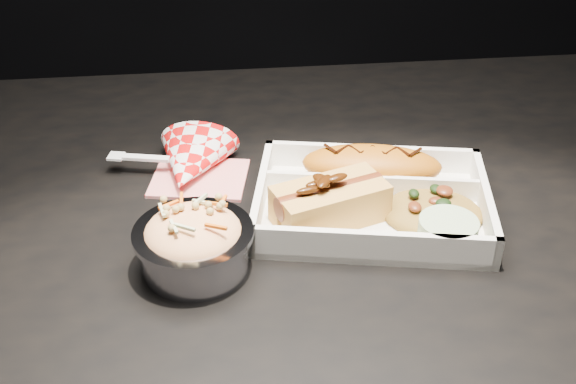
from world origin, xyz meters
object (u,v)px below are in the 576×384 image
at_px(foil_coleslaw_cup, 194,241).
at_px(food_tray, 371,205).
at_px(hotdog, 330,200).
at_px(dining_table, 322,272).
at_px(fried_pastry, 372,165).
at_px(napkin_fork, 190,163).

bearing_deg(foil_coleslaw_cup, food_tray, 21.23).
relative_size(hotdog, foil_coleslaw_cup, 1.11).
height_order(dining_table, food_tray, food_tray).
bearing_deg(fried_pastry, food_tray, -101.17).
xyz_separation_m(hotdog, foil_coleslaw_cup, (-0.14, -0.06, 0.00)).
height_order(hotdog, napkin_fork, napkin_fork).
height_order(food_tray, foil_coleslaw_cup, foil_coleslaw_cup).
distance_m(dining_table, fried_pastry, 0.14).
distance_m(hotdog, napkin_fork, 0.19).
relative_size(hotdog, napkin_fork, 0.77).
bearing_deg(dining_table, napkin_fork, 148.83).
bearing_deg(hotdog, foil_coleslaw_cup, -177.01).
height_order(dining_table, hotdog, hotdog).
xyz_separation_m(dining_table, food_tray, (0.05, -0.01, 0.10)).
height_order(dining_table, foil_coleslaw_cup, foil_coleslaw_cup).
relative_size(dining_table, foil_coleslaw_cup, 10.23).
xyz_separation_m(dining_table, napkin_fork, (-0.15, 0.09, 0.11)).
bearing_deg(food_tray, dining_table, 176.68).
bearing_deg(napkin_fork, hotdog, -25.99).
distance_m(dining_table, hotdog, 0.13).
relative_size(food_tray, napkin_fork, 1.64).
distance_m(food_tray, napkin_fork, 0.22).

